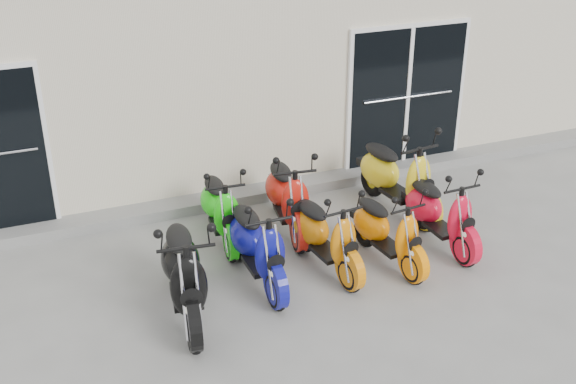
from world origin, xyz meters
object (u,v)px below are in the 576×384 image
scooter_front_blue (257,236)px  scooter_back_green (220,201)px  scooter_front_orange_a (326,226)px  scooter_back_yellow (398,167)px  scooter_front_orange_b (389,223)px  scooter_back_red (287,188)px  scooter_front_red (441,204)px  scooter_front_black (184,263)px

scooter_front_blue → scooter_back_green: size_ratio=1.08×
scooter_front_orange_a → scooter_back_yellow: size_ratio=0.86×
scooter_front_orange_b → scooter_back_yellow: scooter_back_yellow is taller
scooter_front_blue → scooter_back_yellow: scooter_back_yellow is taller
scooter_front_orange_b → scooter_back_yellow: (0.80, 1.16, 0.12)m
scooter_front_orange_a → scooter_front_blue: bearing=172.0°
scooter_back_green → scooter_back_red: scooter_back_red is taller
scooter_front_red → scooter_back_yellow: (-0.04, 1.03, 0.09)m
scooter_front_blue → scooter_front_orange_a: bearing=-1.8°
scooter_front_orange_a → scooter_back_yellow: 1.85m
scooter_front_black → scooter_front_blue: size_ratio=1.08×
scooter_front_red → scooter_back_yellow: 1.03m
scooter_back_green → scooter_back_red: size_ratio=0.91×
scooter_back_green → scooter_front_black: bearing=-115.7°
scooter_front_orange_a → scooter_back_red: scooter_back_red is taller
scooter_back_yellow → scooter_front_blue: bearing=-164.6°
scooter_front_black → scooter_front_orange_a: bearing=17.3°
scooter_front_orange_b → scooter_back_red: 1.48m
scooter_front_red → scooter_back_red: (-1.65, 1.09, 0.04)m
scooter_front_black → scooter_front_orange_a: 1.84m
scooter_front_orange_a → scooter_front_red: scooter_front_red is taller
scooter_front_black → scooter_back_red: size_ratio=1.07×
scooter_back_green → scooter_back_yellow: size_ratio=0.85×
scooter_front_red → scooter_back_red: bearing=144.2°
scooter_front_blue → scooter_front_orange_b: scooter_front_blue is taller
scooter_back_green → scooter_back_red: (0.90, -0.07, 0.05)m
scooter_front_blue → scooter_front_orange_a: 0.86m
scooter_front_orange_b → scooter_front_red: scooter_front_red is taller
scooter_front_blue → scooter_front_red: scooter_front_blue is taller
scooter_front_black → scooter_front_orange_b: 2.58m
scooter_back_green → scooter_front_orange_a: bearing=-45.1°
scooter_back_yellow → scooter_front_orange_b: bearing=-131.0°
scooter_front_black → scooter_front_blue: 1.01m
scooter_front_blue → scooter_back_red: scooter_back_red is taller
scooter_front_orange_b → scooter_front_red: 0.84m
scooter_front_orange_a → scooter_back_yellow: bearing=26.5°
scooter_front_orange_a → scooter_back_green: scooter_front_orange_a is taller
scooter_front_blue → scooter_front_black: bearing=-161.2°
scooter_front_red → scooter_back_red: scooter_back_red is taller
scooter_front_red → scooter_front_orange_a: bearing=176.8°
scooter_front_black → scooter_back_green: scooter_front_black is taller
scooter_front_black → scooter_front_blue: bearing=26.8°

